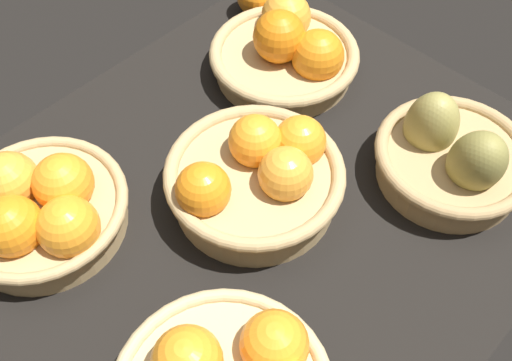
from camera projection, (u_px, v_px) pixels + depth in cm
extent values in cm
cube|color=black|center=(255.00, 204.00, 84.91)|extent=(84.00, 72.00, 3.00)
sphere|color=orange|center=(274.00, 344.00, 64.83)|extent=(7.76, 7.76, 7.76)
sphere|color=orange|center=(187.00, 361.00, 62.39)|extent=(7.76, 7.76, 7.76)
cylinder|color=tan|center=(44.00, 215.00, 79.09)|extent=(21.68, 21.68, 4.68)
torus|color=tan|center=(38.00, 205.00, 77.23)|extent=(23.32, 23.32, 1.64)
sphere|color=orange|center=(12.00, 226.00, 72.85)|extent=(7.91, 7.91, 7.91)
sphere|color=#F49E33|center=(9.00, 181.00, 77.49)|extent=(7.91, 7.91, 7.91)
sphere|color=orange|center=(63.00, 183.00, 76.51)|extent=(7.91, 7.91, 7.91)
sphere|color=orange|center=(68.00, 227.00, 73.29)|extent=(7.91, 7.91, 7.91)
cylinder|color=tan|center=(450.00, 165.00, 84.11)|extent=(20.18, 20.18, 4.90)
torus|color=tan|center=(454.00, 154.00, 82.16)|extent=(22.10, 22.10, 1.92)
ellipsoid|color=olive|center=(476.00, 162.00, 78.27)|extent=(13.04, 12.30, 13.43)
ellipsoid|color=#9E934C|center=(431.00, 126.00, 83.21)|extent=(11.99, 10.99, 13.80)
cylinder|color=tan|center=(284.00, 63.00, 97.67)|extent=(22.40, 22.40, 4.04)
torus|color=tan|center=(284.00, 53.00, 96.05)|extent=(24.45, 24.45, 2.05)
sphere|color=#F49E33|center=(286.00, 17.00, 98.75)|extent=(8.39, 8.39, 8.39)
sphere|color=orange|center=(318.00, 56.00, 92.99)|extent=(8.39, 8.39, 8.39)
sphere|color=orange|center=(279.00, 37.00, 93.09)|extent=(8.39, 8.39, 8.39)
cylinder|color=tan|center=(255.00, 188.00, 81.20)|extent=(22.52, 22.52, 5.69)
torus|color=tan|center=(255.00, 175.00, 78.93)|extent=(24.51, 24.51, 1.99)
sphere|color=orange|center=(203.00, 190.00, 75.49)|extent=(7.28, 7.28, 7.28)
sphere|color=orange|center=(255.00, 141.00, 79.55)|extent=(7.28, 7.28, 7.28)
sphere|color=#F49E33|center=(286.00, 174.00, 76.50)|extent=(7.28, 7.28, 7.28)
sphere|color=orange|center=(300.00, 142.00, 80.77)|extent=(7.28, 7.28, 7.28)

